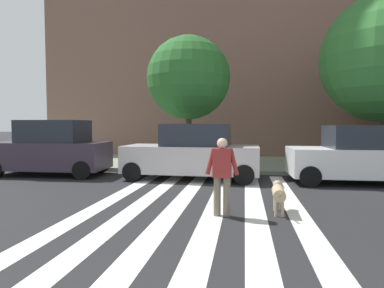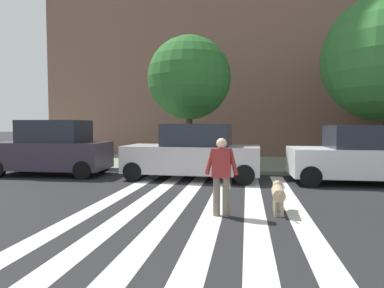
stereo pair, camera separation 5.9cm
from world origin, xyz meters
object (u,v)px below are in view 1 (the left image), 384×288
Objects in this scene: dog_on_leash at (278,193)px; pedestrian_dog_walker at (222,172)px; parked_car_behind_first at (193,153)px; street_tree_nearest at (188,78)px; parked_car_near_curb at (51,149)px; parked_car_third_in_line at (366,155)px.

pedestrian_dog_walker is at bearing -159.97° from dog_on_leash.
pedestrian_dog_walker is at bearing -73.54° from parked_car_behind_first.
street_tree_nearest reaches higher than parked_car_behind_first.
street_tree_nearest is (4.91, 2.28, 2.89)m from parked_car_near_curb.
dog_on_leash is (8.00, -4.14, -0.55)m from parked_car_near_curb.
street_tree_nearest is (-6.28, 2.28, 2.96)m from parked_car_third_in_line.
parked_car_third_in_line reaches higher than pedestrian_dog_walker.
parked_car_behind_first is 5.74m from parked_car_third_in_line.
parked_car_near_curb is at bearing 152.62° from dog_on_leash.
parked_car_near_curb is 5.45m from parked_car_behind_first.
parked_car_behind_first is 4.77m from pedestrian_dog_walker.
parked_car_third_in_line is at bearing -19.96° from street_tree_nearest.
dog_on_leash is at bearing -58.40° from parked_car_behind_first.
parked_car_third_in_line is 0.88× the size of street_tree_nearest.
parked_car_near_curb is at bearing 180.00° from parked_car_third_in_line.
parked_car_near_curb is at bearing 179.97° from parked_car_behind_first.
street_tree_nearest is 7.70m from pedestrian_dog_walker.
street_tree_nearest is at bearing 115.69° from dog_on_leash.
parked_car_near_curb is at bearing -155.08° from street_tree_nearest.
dog_on_leash is at bearing -127.61° from parked_car_third_in_line.
parked_car_behind_first is at bearing 121.60° from dog_on_leash.
street_tree_nearest reaches higher than parked_car_third_in_line.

